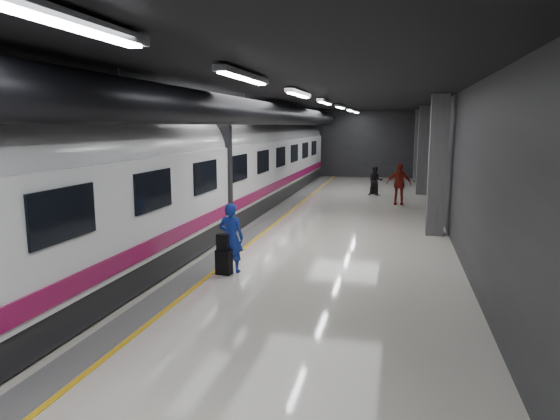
# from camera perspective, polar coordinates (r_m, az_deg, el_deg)

# --- Properties ---
(ground) EXTENTS (40.00, 40.00, 0.00)m
(ground) POSITION_cam_1_polar(r_m,az_deg,el_deg) (15.50, 0.60, -3.52)
(ground) COLOR beige
(ground) RESTS_ON ground
(platform_hall) EXTENTS (10.02, 40.02, 4.51)m
(platform_hall) POSITION_cam_1_polar(r_m,az_deg,el_deg) (16.08, 0.37, 9.68)
(platform_hall) COLOR black
(platform_hall) RESTS_ON ground
(train) EXTENTS (3.05, 38.00, 4.05)m
(train) POSITION_cam_1_polar(r_m,az_deg,el_deg) (16.18, -10.71, 4.30)
(train) COLOR black
(train) RESTS_ON ground
(traveler_main) EXTENTS (0.65, 0.45, 1.70)m
(traveler_main) POSITION_cam_1_polar(r_m,az_deg,el_deg) (12.13, -5.61, -3.15)
(traveler_main) COLOR #1B34CF
(traveler_main) RESTS_ON ground
(suitcase_main) EXTENTS (0.40, 0.28, 0.60)m
(suitcase_main) POSITION_cam_1_polar(r_m,az_deg,el_deg) (12.06, -6.42, -5.94)
(suitcase_main) COLOR black
(suitcase_main) RESTS_ON ground
(shoulder_bag) EXTENTS (0.30, 0.17, 0.38)m
(shoulder_bag) POSITION_cam_1_polar(r_m,az_deg,el_deg) (11.96, -6.58, -3.66)
(shoulder_bag) COLOR black
(shoulder_bag) RESTS_ON suitcase_main
(traveler_far_a) EXTENTS (0.79, 0.65, 1.50)m
(traveler_far_a) POSITION_cam_1_polar(r_m,az_deg,el_deg) (25.78, 10.85, 3.29)
(traveler_far_a) COLOR black
(traveler_far_a) RESTS_ON ground
(traveler_far_b) EXTENTS (1.10, 0.46, 1.87)m
(traveler_far_b) POSITION_cam_1_polar(r_m,az_deg,el_deg) (23.05, 13.42, 2.92)
(traveler_far_b) COLOR maroon
(traveler_far_b) RESTS_ON ground
(suitcase_far) EXTENTS (0.38, 0.25, 0.56)m
(suitcase_far) POSITION_cam_1_polar(r_m,az_deg,el_deg) (26.38, 10.73, 2.40)
(suitcase_far) COLOR black
(suitcase_far) RESTS_ON ground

